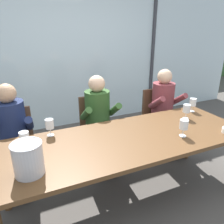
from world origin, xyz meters
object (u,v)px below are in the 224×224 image
at_px(chair_near_curtain, 15,141).
at_px(person_maroon_top, 166,106).
at_px(person_navy_polo, 12,131).
at_px(chair_left_of_center, 97,124).
at_px(person_olive_shirt, 100,117).
at_px(wine_glass_spare_empty, 193,103).
at_px(ice_bucket_primary, 28,158).
at_px(wine_glass_by_right_taster, 187,109).
at_px(chair_center, 158,113).
at_px(wine_glass_center_pour, 24,138).
at_px(dining_table, 126,144).
at_px(wine_glass_by_left_taster, 50,125).
at_px(wine_glass_near_bucket, 184,125).

xyz_separation_m(chair_near_curtain, person_maroon_top, (2.05, -0.11, 0.17)).
bearing_deg(person_navy_polo, chair_left_of_center, 12.84).
distance_m(person_olive_shirt, wine_glass_spare_empty, 1.20).
distance_m(ice_bucket_primary, wine_glass_by_right_taster, 1.82).
xyz_separation_m(chair_center, wine_glass_center_pour, (-1.93, -0.71, 0.34)).
relative_size(dining_table, ice_bucket_primary, 10.07).
height_order(chair_center, wine_glass_by_left_taster, wine_glass_by_left_taster).
relative_size(dining_table, wine_glass_by_left_taster, 14.67).
xyz_separation_m(person_maroon_top, wine_glass_by_left_taster, (-1.70, -0.37, 0.17)).
xyz_separation_m(dining_table, wine_glass_center_pour, (-0.92, 0.17, 0.19)).
height_order(chair_center, ice_bucket_primary, ice_bucket_primary).
xyz_separation_m(dining_table, wine_glass_spare_empty, (1.11, 0.30, 0.19)).
distance_m(person_navy_polo, ice_bucket_primary, 0.96).
height_order(chair_left_of_center, wine_glass_spare_empty, wine_glass_spare_empty).
bearing_deg(person_olive_shirt, chair_center, 9.58).
height_order(person_olive_shirt, wine_glass_by_left_taster, person_olive_shirt).
xyz_separation_m(wine_glass_by_left_taster, wine_glass_spare_empty, (1.78, -0.06, 0.00)).
bearing_deg(ice_bucket_primary, person_olive_shirt, 45.62).
bearing_deg(chair_left_of_center, person_navy_polo, -166.21).
distance_m(chair_left_of_center, chair_center, 0.99).
bearing_deg(person_olive_shirt, wine_glass_near_bucket, -58.80).
bearing_deg(person_navy_polo, ice_bucket_primary, -79.42).
xyz_separation_m(chair_left_of_center, wine_glass_spare_empty, (1.09, -0.60, 0.34)).
distance_m(person_olive_shirt, person_maroon_top, 1.03).
height_order(wine_glass_near_bucket, wine_glass_by_right_taster, same).
height_order(wine_glass_by_left_taster, wine_glass_by_right_taster, same).
distance_m(dining_table, person_maroon_top, 1.26).
bearing_deg(chair_center, person_navy_polo, -177.14).
distance_m(dining_table, person_navy_polo, 1.27).
distance_m(chair_near_curtain, wine_glass_spare_empty, 2.23).
xyz_separation_m(chair_near_curtain, chair_center, (2.03, 0.03, 0.00)).
relative_size(chair_center, person_olive_shirt, 0.74).
bearing_deg(person_olive_shirt, person_navy_polo, -178.77).
distance_m(wine_glass_by_left_taster, wine_glass_near_bucket, 1.33).
height_order(person_navy_polo, ice_bucket_primary, person_navy_polo).
relative_size(person_maroon_top, wine_glass_spare_empty, 6.98).
distance_m(person_maroon_top, wine_glass_near_bucket, 1.06).
xyz_separation_m(chair_left_of_center, wine_glass_near_bucket, (0.52, -1.10, 0.34)).
bearing_deg(chair_left_of_center, wine_glass_center_pour, -137.32).
xyz_separation_m(dining_table, wine_glass_by_left_taster, (-0.67, 0.37, 0.19)).
bearing_deg(chair_left_of_center, wine_glass_by_right_taster, -36.72).
height_order(chair_left_of_center, person_maroon_top, person_maroon_top).
relative_size(chair_near_curtain, chair_left_of_center, 1.00).
relative_size(chair_left_of_center, wine_glass_center_pour, 5.14).
relative_size(dining_table, chair_left_of_center, 2.85).
bearing_deg(wine_glass_center_pour, person_navy_polo, 101.23).
height_order(dining_table, chair_near_curtain, chair_near_curtain).
distance_m(person_olive_shirt, wine_glass_near_bucket, 1.08).
distance_m(chair_center, wine_glass_center_pour, 2.08).
relative_size(person_navy_polo, person_olive_shirt, 1.00).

